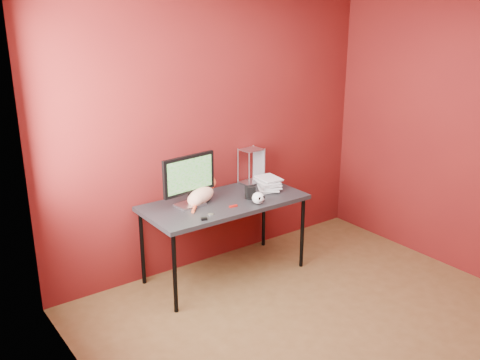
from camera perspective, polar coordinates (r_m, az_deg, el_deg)
room at (r=3.76m, az=12.00°, el=2.32°), size 3.52×3.52×2.61m
desk at (r=4.89m, az=-1.67°, el=-2.76°), size 1.50×0.70×0.75m
monitor at (r=4.69m, az=-5.46°, el=0.22°), size 0.53×0.20×0.46m
cat at (r=4.81m, az=-4.15°, el=-1.58°), size 0.40×0.33×0.22m
skull_mug at (r=4.77m, az=1.96°, el=-1.93°), size 0.11×0.11×0.11m
speaker at (r=4.91m, az=1.10°, el=-1.38°), size 0.10×0.10×0.11m
book_stack at (r=4.99m, az=2.09°, el=5.77°), size 0.29×0.31×1.25m
wire_rack at (r=5.30m, az=1.21°, el=1.52°), size 0.22×0.18×0.35m
pocket_knife at (r=4.72m, az=-0.72°, el=-2.81°), size 0.08×0.03×0.02m
black_gadget at (r=4.44m, az=-3.85°, el=-4.16°), size 0.05×0.04×0.02m
washer at (r=4.56m, az=-3.14°, el=-3.68°), size 0.05×0.05×0.00m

